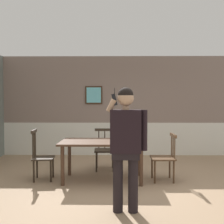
% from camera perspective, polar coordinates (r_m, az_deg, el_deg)
% --- Properties ---
extents(ground_plane, '(7.48, 7.48, 0.00)m').
position_cam_1_polar(ground_plane, '(4.88, 1.83, -16.30)').
color(ground_plane, '#9E7F60').
extents(room_back_partition, '(6.80, 0.17, 2.87)m').
position_cam_1_polar(room_back_partition, '(7.70, 1.38, 0.93)').
color(room_back_partition, gray).
rests_on(room_back_partition, ground_plane).
extents(dining_table, '(1.66, 0.91, 0.78)m').
position_cam_1_polar(dining_table, '(5.24, -2.01, -7.32)').
color(dining_table, '#4C3323').
rests_on(dining_table, ground_plane).
extents(chair_near_window, '(0.49, 0.49, 0.93)m').
position_cam_1_polar(chair_near_window, '(6.10, -1.57, -8.05)').
color(chair_near_window, '#2D2319').
rests_on(chair_near_window, ground_plane).
extents(chair_by_doorway, '(0.44, 0.44, 1.00)m').
position_cam_1_polar(chair_by_doorway, '(5.48, -14.96, -9.25)').
color(chair_by_doorway, '#2D2319').
rests_on(chair_by_doorway, ground_plane).
extents(chair_at_table_head, '(0.45, 0.45, 0.92)m').
position_cam_1_polar(chair_at_table_head, '(5.35, 11.27, -9.55)').
color(chair_at_table_head, '#513823').
rests_on(chair_at_table_head, ground_plane).
extents(person_figure, '(0.59, 0.25, 1.75)m').
position_cam_1_polar(person_figure, '(3.71, 3.05, -5.99)').
color(person_figure, black).
rests_on(person_figure, ground_plane).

